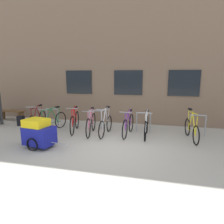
% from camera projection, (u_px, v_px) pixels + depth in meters
% --- Properties ---
extents(ground_plane, '(42.00, 42.00, 0.00)m').
position_uv_depth(ground_plane, '(112.00, 147.00, 6.12)').
color(ground_plane, '#B2ADA0').
extents(storefront_building, '(28.00, 6.13, 6.81)m').
position_uv_depth(storefront_building, '(136.00, 55.00, 11.45)').
color(storefront_building, '#7A604C').
rests_on(storefront_building, ground).
extents(bike_rack, '(6.59, 0.05, 0.81)m').
position_uv_depth(bike_rack, '(119.00, 119.00, 7.88)').
color(bike_rack, gray).
rests_on(bike_rack, ground).
extents(bicycle_white, '(0.44, 1.73, 1.00)m').
position_uv_depth(bicycle_white, '(146.00, 126.00, 7.15)').
color(bicycle_white, black).
rests_on(bicycle_white, ground).
extents(bicycle_red, '(0.54, 1.72, 1.05)m').
position_uv_depth(bicycle_red, '(75.00, 122.00, 7.79)').
color(bicycle_red, black).
rests_on(bicycle_red, ground).
extents(bicycle_yellow, '(0.44, 1.71, 1.08)m').
position_uv_depth(bicycle_yellow, '(191.00, 129.00, 6.81)').
color(bicycle_yellow, black).
rests_on(bicycle_yellow, ground).
extents(bicycle_purple, '(0.44, 1.76, 0.99)m').
position_uv_depth(bicycle_purple, '(128.00, 125.00, 7.33)').
color(bicycle_purple, black).
rests_on(bicycle_purple, ground).
extents(bicycle_maroon, '(0.50, 1.76, 1.07)m').
position_uv_depth(bicycle_maroon, '(38.00, 120.00, 8.00)').
color(bicycle_maroon, black).
rests_on(bicycle_maroon, ground).
extents(bicycle_pink, '(0.44, 1.74, 1.00)m').
position_uv_depth(bicycle_pink, '(91.00, 124.00, 7.48)').
color(bicycle_pink, black).
rests_on(bicycle_pink, ground).
extents(bicycle_green, '(0.52, 1.74, 0.99)m').
position_uv_depth(bicycle_green, '(52.00, 121.00, 7.88)').
color(bicycle_green, black).
rests_on(bicycle_green, ground).
extents(bicycle_silver, '(0.44, 1.62, 1.07)m').
position_uv_depth(bicycle_silver, '(106.00, 125.00, 7.37)').
color(bicycle_silver, black).
rests_on(bicycle_silver, ground).
extents(bike_trailer, '(1.48, 0.75, 0.92)m').
position_uv_depth(bike_trailer, '(39.00, 133.00, 6.05)').
color(bike_trailer, navy).
rests_on(bike_trailer, ground).
extents(wooden_bench, '(1.40, 0.40, 0.50)m').
position_uv_depth(wooden_bench, '(11.00, 113.00, 9.74)').
color(wooden_bench, brown).
rests_on(wooden_bench, ground).
extents(backpack, '(0.30, 0.22, 0.44)m').
position_uv_depth(backpack, '(21.00, 121.00, 8.71)').
color(backpack, black).
rests_on(backpack, ground).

